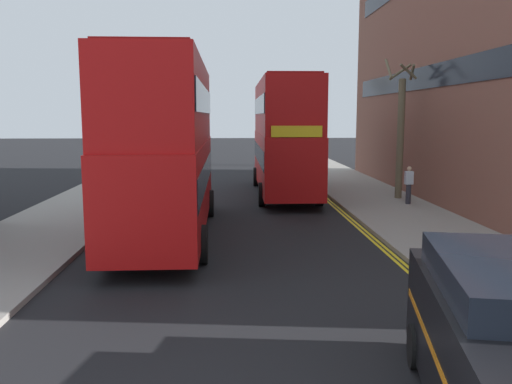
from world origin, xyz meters
TOP-DOWN VIEW (x-y plane):
  - sidewalk_right at (6.50, 16.00)m, footprint 4.00×80.00m
  - sidewalk_left at (-6.50, 16.00)m, footprint 4.00×80.00m
  - kerb_line_outer at (4.40, 14.00)m, footprint 0.10×56.00m
  - kerb_line_inner at (4.24, 14.00)m, footprint 0.10×56.00m
  - double_decker_bus_away at (-2.25, 13.55)m, footprint 2.85×10.82m
  - double_decker_bus_oncoming at (2.44, 22.48)m, footprint 2.89×10.83m
  - pedestrian_far at (7.43, 18.62)m, footprint 0.34×0.22m
  - street_tree_near at (7.52, 20.32)m, footprint 1.31×1.33m
  - street_tree_mid at (5.26, 38.05)m, footprint 1.59×1.54m

SIDE VIEW (x-z plane):
  - kerb_line_outer at x=4.40m, z-range 0.00..0.01m
  - kerb_line_inner at x=4.24m, z-range 0.00..0.01m
  - sidewalk_right at x=6.50m, z-range 0.00..0.14m
  - sidewalk_left at x=-6.50m, z-range 0.00..0.14m
  - pedestrian_far at x=7.43m, z-range 0.18..1.80m
  - double_decker_bus_away at x=-2.25m, z-range 0.21..5.85m
  - double_decker_bus_oncoming at x=2.44m, z-range 0.21..5.85m
  - street_tree_near at x=7.52m, z-range 0.01..6.35m
  - street_tree_mid at x=5.26m, z-range -0.07..6.87m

